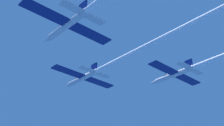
% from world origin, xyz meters
% --- Properties ---
extents(jet_lead, '(15.33, 49.73, 2.54)m').
position_xyz_m(jet_lead, '(0.74, -14.06, 0.61)').
color(jet_lead, silver).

